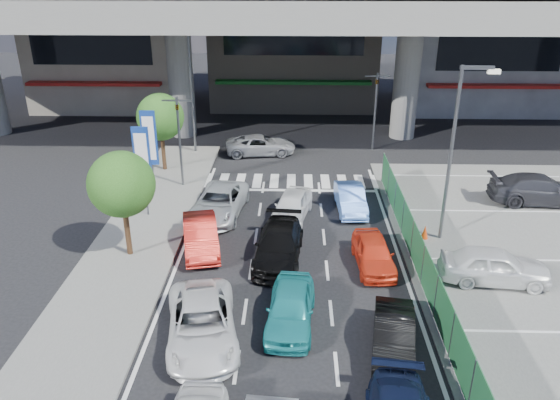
{
  "coord_description": "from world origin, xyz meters",
  "views": [
    {
      "loc": [
        0.19,
        -16.76,
        11.97
      ],
      "look_at": [
        -0.45,
        5.61,
        2.05
      ],
      "focal_mm": 35.0,
      "sensor_mm": 36.0,
      "label": 1
    }
  ],
  "objects_px": {
    "street_lamp_left": "(194,82)",
    "taxi_teal_mid": "(291,308)",
    "wagon_silver_front_left": "(219,203)",
    "kei_truck_front_right": "(350,199)",
    "crossing_wagon_silver": "(261,145)",
    "taxi_orange_left": "(201,235)",
    "sedan_white_front_mid": "(292,206)",
    "sedan_white_mid_left": "(202,323)",
    "taxi_orange_right": "(374,253)",
    "traffic_light_right": "(376,92)",
    "signboard_near": "(142,159)",
    "traffic_cone": "(425,232)",
    "sedan_black_mid": "(279,245)",
    "hatch_black_mid_right": "(394,335)",
    "signboard_far": "(150,141)",
    "street_lamp_right": "(457,141)",
    "tree_near": "(122,185)",
    "traffic_light_left": "(178,120)",
    "tree_far": "(160,117)",
    "parked_sedan_white": "(495,266)",
    "parked_sedan_dgrey": "(540,189)"
  },
  "relations": [
    {
      "from": "sedan_white_front_mid",
      "to": "parked_sedan_dgrey",
      "type": "distance_m",
      "value": 13.27
    },
    {
      "from": "traffic_light_left",
      "to": "hatch_black_mid_right",
      "type": "xyz_separation_m",
      "value": [
        9.71,
        -14.06,
        -3.32
      ]
    },
    {
      "from": "sedan_white_mid_left",
      "to": "taxi_orange_right",
      "type": "xyz_separation_m",
      "value": [
        6.44,
        5.11,
        -0.05
      ]
    },
    {
      "from": "wagon_silver_front_left",
      "to": "kei_truck_front_right",
      "type": "relative_size",
      "value": 1.29
    },
    {
      "from": "sedan_black_mid",
      "to": "traffic_cone",
      "type": "relative_size",
      "value": 7.31
    },
    {
      "from": "taxi_orange_left",
      "to": "parked_sedan_dgrey",
      "type": "bearing_deg",
      "value": 5.43
    },
    {
      "from": "sedan_white_front_mid",
      "to": "kei_truck_front_right",
      "type": "bearing_deg",
      "value": 31.08
    },
    {
      "from": "signboard_near",
      "to": "traffic_cone",
      "type": "distance_m",
      "value": 13.88
    },
    {
      "from": "sedan_white_mid_left",
      "to": "taxi_orange_left",
      "type": "distance_m",
      "value": 6.47
    },
    {
      "from": "wagon_silver_front_left",
      "to": "traffic_cone",
      "type": "xyz_separation_m",
      "value": [
        9.86,
        -2.36,
        -0.3
      ]
    },
    {
      "from": "traffic_light_right",
      "to": "crossing_wagon_silver",
      "type": "distance_m",
      "value": 8.36
    },
    {
      "from": "traffic_light_left",
      "to": "traffic_light_right",
      "type": "xyz_separation_m",
      "value": [
        11.7,
        7.0,
        0.0
      ]
    },
    {
      "from": "signboard_far",
      "to": "sedan_white_mid_left",
      "type": "height_order",
      "value": "signboard_far"
    },
    {
      "from": "parked_sedan_white",
      "to": "wagon_silver_front_left",
      "type": "bearing_deg",
      "value": 69.15
    },
    {
      "from": "traffic_light_left",
      "to": "tree_far",
      "type": "relative_size",
      "value": 1.08
    },
    {
      "from": "sedan_white_mid_left",
      "to": "traffic_cone",
      "type": "relative_size",
      "value": 7.64
    },
    {
      "from": "wagon_silver_front_left",
      "to": "crossing_wagon_silver",
      "type": "distance_m",
      "value": 9.65
    },
    {
      "from": "street_lamp_right",
      "to": "sedan_black_mid",
      "type": "xyz_separation_m",
      "value": [
        -7.63,
        -2.11,
        -4.08
      ]
    },
    {
      "from": "sedan_black_mid",
      "to": "crossing_wagon_silver",
      "type": "height_order",
      "value": "sedan_black_mid"
    },
    {
      "from": "crossing_wagon_silver",
      "to": "parked_sedan_white",
      "type": "bearing_deg",
      "value": -153.84
    },
    {
      "from": "traffic_light_right",
      "to": "signboard_near",
      "type": "distance_m",
      "value": 16.83
    },
    {
      "from": "kei_truck_front_right",
      "to": "parked_sedan_dgrey",
      "type": "xyz_separation_m",
      "value": [
        10.08,
        1.09,
        0.19
      ]
    },
    {
      "from": "traffic_light_left",
      "to": "hatch_black_mid_right",
      "type": "bearing_deg",
      "value": -55.37
    },
    {
      "from": "signboard_near",
      "to": "parked_sedan_white",
      "type": "xyz_separation_m",
      "value": [
        15.41,
        -5.74,
        -2.27
      ]
    },
    {
      "from": "street_lamp_left",
      "to": "taxi_teal_mid",
      "type": "distance_m",
      "value": 20.18
    },
    {
      "from": "street_lamp_left",
      "to": "signboard_far",
      "type": "distance_m",
      "value": 7.32
    },
    {
      "from": "hatch_black_mid_right",
      "to": "taxi_orange_right",
      "type": "height_order",
      "value": "taxi_orange_right"
    },
    {
      "from": "crossing_wagon_silver",
      "to": "kei_truck_front_right",
      "type": "bearing_deg",
      "value": -156.67
    },
    {
      "from": "traffic_light_right",
      "to": "sedan_black_mid",
      "type": "bearing_deg",
      "value": -111.52
    },
    {
      "from": "signboard_near",
      "to": "crossing_wagon_silver",
      "type": "distance_m",
      "value": 11.32
    },
    {
      "from": "street_lamp_left",
      "to": "taxi_orange_left",
      "type": "height_order",
      "value": "street_lamp_left"
    },
    {
      "from": "taxi_teal_mid",
      "to": "signboard_far",
      "type": "bearing_deg",
      "value": 127.77
    },
    {
      "from": "tree_near",
      "to": "parked_sedan_dgrey",
      "type": "xyz_separation_m",
      "value": [
        20.17,
        6.16,
        -2.57
      ]
    },
    {
      "from": "street_lamp_left",
      "to": "wagon_silver_front_left",
      "type": "xyz_separation_m",
      "value": [
        2.72,
        -9.72,
        -4.08
      ]
    },
    {
      "from": "sedan_white_mid_left",
      "to": "crossing_wagon_silver",
      "type": "relative_size",
      "value": 1.08
    },
    {
      "from": "tree_far",
      "to": "wagon_silver_front_left",
      "type": "distance_m",
      "value": 7.97
    },
    {
      "from": "street_lamp_left",
      "to": "tree_near",
      "type": "distance_m",
      "value": 14.08
    },
    {
      "from": "parked_sedan_white",
      "to": "taxi_orange_right",
      "type": "bearing_deg",
      "value": 82.2
    },
    {
      "from": "street_lamp_left",
      "to": "traffic_cone",
      "type": "distance_m",
      "value": 17.99
    },
    {
      "from": "tree_near",
      "to": "traffic_cone",
      "type": "bearing_deg",
      "value": 8.22
    },
    {
      "from": "sedan_black_mid",
      "to": "hatch_black_mid_right",
      "type": "bearing_deg",
      "value": -51.88
    },
    {
      "from": "traffic_light_right",
      "to": "parked_sedan_white",
      "type": "relative_size",
      "value": 1.22
    },
    {
      "from": "taxi_orange_left",
      "to": "sedan_white_front_mid",
      "type": "distance_m",
      "value": 5.26
    },
    {
      "from": "signboard_far",
      "to": "wagon_silver_front_left",
      "type": "bearing_deg",
      "value": -34.2
    },
    {
      "from": "taxi_teal_mid",
      "to": "hatch_black_mid_right",
      "type": "xyz_separation_m",
      "value": [
        3.41,
        -1.38,
        -0.07
      ]
    },
    {
      "from": "street_lamp_right",
      "to": "tree_near",
      "type": "relative_size",
      "value": 1.67
    },
    {
      "from": "signboard_far",
      "to": "sedan_black_mid",
      "type": "relative_size",
      "value": 0.99
    },
    {
      "from": "traffic_light_left",
      "to": "signboard_far",
      "type": "distance_m",
      "value": 1.93
    },
    {
      "from": "parked_sedan_dgrey",
      "to": "hatch_black_mid_right",
      "type": "bearing_deg",
      "value": 145.07
    },
    {
      "from": "street_lamp_right",
      "to": "taxi_teal_mid",
      "type": "distance_m",
      "value": 10.55
    }
  ]
}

